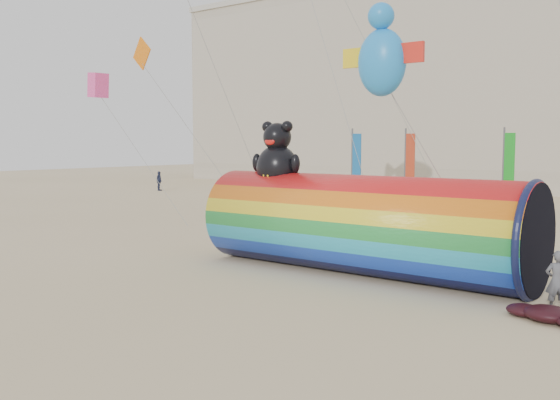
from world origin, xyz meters
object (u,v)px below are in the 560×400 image
Objects in this scene: windsock_assembly at (361,222)px; fabric_bundle at (557,316)px; hotel_building at (452,84)px; kite_handler at (557,281)px.

windsock_assembly reaches higher than fabric_bundle.
fabric_bundle is at bearing -17.26° from windsock_assembly.
windsock_assembly is at bearing -70.79° from hotel_building.
kite_handler reaches higher than fabric_bundle.
fabric_bundle is (6.76, -2.10, -1.57)m from windsock_assembly.
hotel_building reaches higher than fabric_bundle.
kite_handler is at bearing -8.91° from windsock_assembly.
windsock_assembly is 6.60m from kite_handler.
windsock_assembly is at bearing -40.96° from kite_handler.
kite_handler is 1.29m from fabric_bundle.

